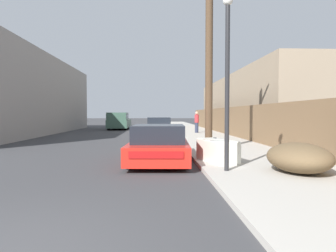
% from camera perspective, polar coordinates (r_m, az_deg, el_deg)
% --- Properties ---
extents(sidewalk_curb, '(4.20, 63.00, 0.12)m').
position_cam_1_polar(sidewalk_curb, '(26.79, 4.78, -1.03)').
color(sidewalk_curb, '#ADA89E').
rests_on(sidewalk_curb, ground).
extents(discarded_fridge, '(1.10, 1.86, 0.72)m').
position_cam_1_polar(discarded_fridge, '(9.64, 9.32, -4.63)').
color(discarded_fridge, silver).
rests_on(discarded_fridge, sidewalk_curb).
extents(parked_sports_car_red, '(2.12, 4.46, 1.26)m').
position_cam_1_polar(parked_sports_car_red, '(10.09, -1.71, -3.64)').
color(parked_sports_car_red, red).
rests_on(parked_sports_car_red, ground).
extents(car_parked_mid, '(1.80, 4.09, 1.38)m').
position_cam_1_polar(car_parked_mid, '(21.09, -1.77, -0.35)').
color(car_parked_mid, silver).
rests_on(car_parked_mid, ground).
extents(pickup_truck, '(2.07, 5.36, 1.76)m').
position_cam_1_polar(pickup_truck, '(31.58, -9.34, 0.94)').
color(pickup_truck, '#385647').
rests_on(pickup_truck, ground).
extents(utility_pole, '(1.80, 0.30, 7.66)m').
position_cam_1_polar(utility_pole, '(12.52, 7.83, 13.52)').
color(utility_pole, '#4C3826').
rests_on(utility_pole, sidewalk_curb).
extents(street_lamp, '(0.26, 0.26, 4.58)m').
position_cam_1_polar(street_lamp, '(8.11, 11.24, 10.47)').
color(street_lamp, '#232326').
rests_on(street_lamp, sidewalk_curb).
extents(brush_pile, '(1.52, 1.98, 0.77)m').
position_cam_1_polar(brush_pile, '(8.42, 23.67, -5.53)').
color(brush_pile, brown).
rests_on(brush_pile, sidewalk_curb).
extents(wooden_fence, '(0.08, 36.80, 1.98)m').
position_cam_1_polar(wooden_fence, '(21.00, 12.27, 0.87)').
color(wooden_fence, brown).
rests_on(wooden_fence, sidewalk_curb).
extents(building_left_block, '(7.00, 22.93, 6.24)m').
position_cam_1_polar(building_left_block, '(27.14, -27.85, 5.21)').
color(building_left_block, gray).
rests_on(building_left_block, ground).
extents(building_right_house, '(6.00, 23.35, 4.97)m').
position_cam_1_polar(building_right_house, '(28.37, 16.71, 3.96)').
color(building_right_house, gray).
rests_on(building_right_house, ground).
extents(pedestrian, '(0.34, 0.34, 1.69)m').
position_cam_1_polar(pedestrian, '(24.06, 5.49, 0.79)').
color(pedestrian, '#282D42').
rests_on(pedestrian, sidewalk_curb).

